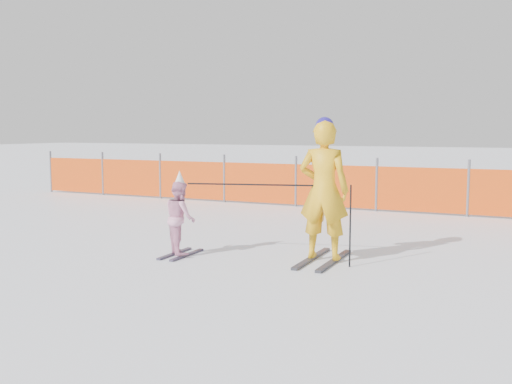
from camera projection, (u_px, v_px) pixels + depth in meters
ground at (241, 268)px, 7.79m from camera, size 120.00×120.00×0.00m
adult at (324, 190)px, 8.12m from camera, size 0.75×1.45×2.07m
child at (180, 217)px, 8.54m from camera, size 0.67×0.87×1.28m
ski_poles at (286, 200)px, 8.11m from camera, size 2.41×0.51×1.14m
safety_fence at (268, 183)px, 14.36m from camera, size 14.58×0.06×1.25m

